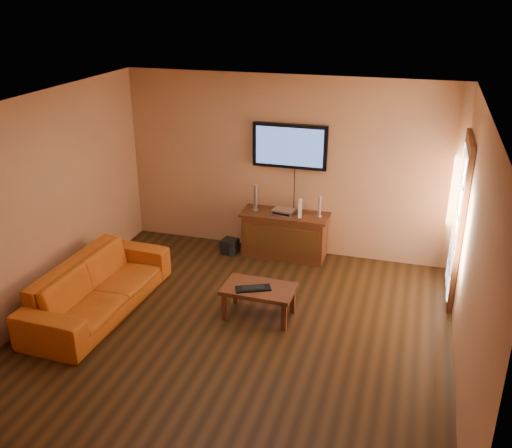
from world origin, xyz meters
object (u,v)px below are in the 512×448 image
at_px(speaker_right, 319,207).
at_px(av_receiver, 284,212).
at_px(television, 290,146).
at_px(sofa, 98,279).
at_px(game_console, 300,208).
at_px(coffee_table, 259,292).
at_px(keyboard, 253,288).
at_px(media_console, 285,235).
at_px(subwoofer, 230,246).
at_px(speaker_left, 255,199).
at_px(bottle, 231,251).

bearing_deg(speaker_right, av_receiver, -175.29).
xyz_separation_m(television, sofa, (-1.87, -2.43, -1.23)).
distance_m(speaker_right, game_console, 0.28).
bearing_deg(game_console, television, 125.39).
xyz_separation_m(television, coffee_table, (0.12, -2.00, -1.33)).
bearing_deg(television, speaker_right, -19.59).
relative_size(sofa, av_receiver, 7.09).
relative_size(game_console, keyboard, 0.53).
distance_m(media_console, subwoofer, 0.88).
bearing_deg(av_receiver, television, 95.39).
bearing_deg(game_console, keyboard, -104.55).
bearing_deg(television, game_console, -45.51).
xyz_separation_m(media_console, television, (-0.00, 0.21, 1.33)).
bearing_deg(television, av_receiver, -93.65).
bearing_deg(game_console, coffee_table, -102.99).
height_order(speaker_left, keyboard, speaker_left).
height_order(subwoofer, keyboard, keyboard).
bearing_deg(av_receiver, game_console, 5.48).
relative_size(speaker_left, speaker_right, 1.25).
xyz_separation_m(bottle, keyboard, (0.83, -1.59, 0.34)).
bearing_deg(game_console, sofa, -143.06).
xyz_separation_m(speaker_left, speaker_right, (0.97, 0.03, -0.04)).
distance_m(coffee_table, sofa, 2.04).
xyz_separation_m(subwoofer, bottle, (0.06, -0.11, -0.03)).
xyz_separation_m(media_console, coffee_table, (0.12, -1.79, -0.00)).
bearing_deg(media_console, speaker_left, 179.60).
bearing_deg(sofa, coffee_table, -75.66).
xyz_separation_m(speaker_left, av_receiver, (0.45, -0.02, -0.15)).
bearing_deg(keyboard, bottle, 117.63).
height_order(coffee_table, bottle, coffee_table).
distance_m(sofa, subwoofer, 2.33).
bearing_deg(bottle, coffee_table, -59.79).
bearing_deg(bottle, speaker_left, 40.96).
bearing_deg(av_receiver, speaker_right, 13.75).
height_order(coffee_table, keyboard, keyboard).
distance_m(television, speaker_right, 0.99).
bearing_deg(sofa, media_console, -37.98).
bearing_deg(speaker_left, game_console, -2.70).
xyz_separation_m(av_receiver, keyboard, (0.08, -1.84, -0.31)).
bearing_deg(television, keyboard, -88.31).
height_order(game_console, subwoofer, game_console).
bearing_deg(coffee_table, bottle, 120.21).
bearing_deg(coffee_table, television, 93.31).
height_order(media_console, speaker_right, speaker_right).
bearing_deg(subwoofer, coffee_table, -51.65).
xyz_separation_m(coffee_table, speaker_left, (-0.58, 1.79, 0.53)).
distance_m(media_console, coffee_table, 1.79).
relative_size(sofa, speaker_left, 5.55).
relative_size(sofa, game_console, 9.27).
distance_m(coffee_table, av_receiver, 1.82).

